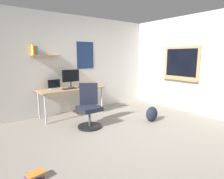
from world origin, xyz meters
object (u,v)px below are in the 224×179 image
object	(u,v)px
desk	(72,91)
monitor_primary	(71,77)
office_chair	(89,108)
computer_mouse	(80,87)
book_stack_on_floor	(35,176)
laptop	(55,87)
keyboard	(70,89)
backpack	(152,114)
coffee_mug	(96,84)

from	to	relation	value
desk	monitor_primary	distance (m)	0.35
office_chair	computer_mouse	distance (m)	0.96
book_stack_on_floor	laptop	bearing A→B (deg)	63.20
monitor_primary	keyboard	world-z (taller)	monitor_primary
keyboard	book_stack_on_floor	world-z (taller)	keyboard
office_chair	computer_mouse	size ratio (longest dim) A/B	9.13
monitor_primary	computer_mouse	size ratio (longest dim) A/B	4.46
office_chair	keyboard	world-z (taller)	office_chair
backpack	monitor_primary	bearing A→B (deg)	127.27
office_chair	laptop	distance (m)	1.21
computer_mouse	coffee_mug	size ratio (longest dim) A/B	1.13
laptop	coffee_mug	xyz separation A→B (m)	(1.10, -0.17, -0.01)
office_chair	laptop	bearing A→B (deg)	106.90
desk	office_chair	bearing A→B (deg)	-92.23
backpack	computer_mouse	bearing A→B (deg)	126.73
desk	monitor_primary	world-z (taller)	monitor_primary
computer_mouse	desk	bearing A→B (deg)	158.68
backpack	laptop	bearing A→B (deg)	134.44
keyboard	coffee_mug	bearing A→B (deg)	3.55
monitor_primary	book_stack_on_floor	size ratio (longest dim) A/B	1.87
office_chair	laptop	size ratio (longest dim) A/B	3.06
computer_mouse	coffee_mug	distance (m)	0.53
keyboard	book_stack_on_floor	size ratio (longest dim) A/B	1.49
computer_mouse	coffee_mug	xyz separation A→B (m)	(0.53, 0.05, 0.03)
office_chair	coffee_mug	xyz separation A→B (m)	(0.76, 0.92, 0.36)
laptop	book_stack_on_floor	xyz separation A→B (m)	(-1.15, -2.29, -0.72)
desk	coffee_mug	world-z (taller)	coffee_mug
monitor_primary	backpack	bearing A→B (deg)	-52.73
desk	computer_mouse	world-z (taller)	computer_mouse
keyboard	computer_mouse	distance (m)	0.28
desk	book_stack_on_floor	xyz separation A→B (m)	(-1.53, -2.14, -0.60)
computer_mouse	monitor_primary	bearing A→B (deg)	131.54
computer_mouse	book_stack_on_floor	xyz separation A→B (m)	(-1.72, -2.06, -0.69)
desk	backpack	world-z (taller)	desk
coffee_mug	desk	bearing A→B (deg)	177.86
computer_mouse	book_stack_on_floor	bearing A→B (deg)	-129.90
computer_mouse	backpack	bearing A→B (deg)	-53.27
keyboard	laptop	bearing A→B (deg)	142.10
desk	office_chair	xyz separation A→B (m)	(-0.04, -0.95, -0.25)
desk	laptop	size ratio (longest dim) A/B	5.32
desk	laptop	world-z (taller)	laptop
laptop	monitor_primary	bearing A→B (deg)	-6.67
monitor_primary	computer_mouse	world-z (taller)	monitor_primary
desk	keyboard	size ratio (longest dim) A/B	4.46
laptop	keyboard	size ratio (longest dim) A/B	0.84
office_chair	backpack	xyz separation A→B (m)	(1.34, -0.61, -0.23)
coffee_mug	backpack	xyz separation A→B (m)	(0.58, -1.54, -0.59)
keyboard	computer_mouse	size ratio (longest dim) A/B	3.56
keyboard	backpack	size ratio (longest dim) A/B	1.03
desk	backpack	xyz separation A→B (m)	(1.31, -1.56, -0.48)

